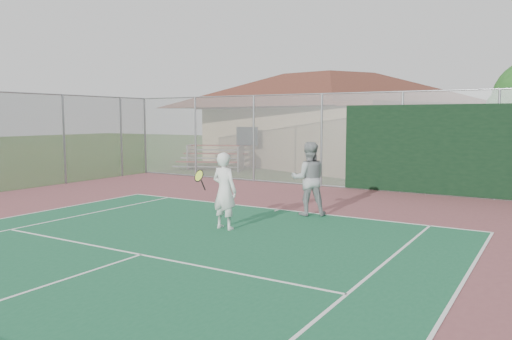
{
  "coord_description": "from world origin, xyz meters",
  "views": [
    {
      "loc": [
        6.65,
        -0.34,
        2.6
      ],
      "look_at": [
        0.39,
        9.96,
        1.34
      ],
      "focal_mm": 35.0,
      "sensor_mm": 36.0,
      "label": 1
    }
  ],
  "objects": [
    {
      "name": "back_fence",
      "position": [
        2.11,
        16.98,
        1.67
      ],
      "size": [
        20.08,
        0.11,
        3.53
      ],
      "color": "gray",
      "rests_on": "ground"
    },
    {
      "name": "side_fence_left",
      "position": [
        -10.0,
        12.5,
        1.75
      ],
      "size": [
        0.08,
        9.0,
        3.5
      ],
      "color": "gray",
      "rests_on": "ground"
    },
    {
      "name": "clubhouse",
      "position": [
        -4.3,
        25.36,
        3.04
      ],
      "size": [
        16.21,
        13.46,
        5.99
      ],
      "rotation": [
        0.0,
        0.0,
        -0.35
      ],
      "color": "tan",
      "rests_on": "ground"
    },
    {
      "name": "player_white_front",
      "position": [
        0.07,
        9.05,
        0.9
      ],
      "size": [
        1.04,
        0.72,
        1.79
      ],
      "rotation": [
        0.0,
        0.0,
        3.06
      ],
      "color": "silver",
      "rests_on": "ground"
    },
    {
      "name": "bleachers",
      "position": [
        -8.41,
        20.37,
        0.65
      ],
      "size": [
        4.0,
        3.15,
        1.22
      ],
      "rotation": [
        0.0,
        0.0,
        0.43
      ],
      "color": "#AC3927",
      "rests_on": "ground"
    },
    {
      "name": "player_grey_back",
      "position": [
        1.04,
        11.59,
        0.98
      ],
      "size": [
        1.19,
        1.12,
        1.95
      ],
      "rotation": [
        0.0,
        0.0,
        3.68
      ],
      "color": "#979A9C",
      "rests_on": "ground"
    }
  ]
}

